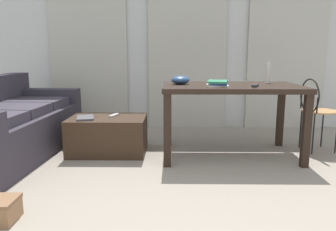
% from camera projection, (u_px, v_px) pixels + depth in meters
% --- Properties ---
extents(ground_plane, '(7.65, 7.65, 0.00)m').
position_uv_depth(ground_plane, '(195.00, 172.00, 3.01)').
color(ground_plane, gray).
extents(wall_back, '(5.57, 0.10, 2.53)m').
position_uv_depth(wall_back, '(187.00, 41.00, 4.73)').
color(wall_back, silver).
rests_on(wall_back, ground).
extents(curtains, '(3.96, 0.03, 2.08)m').
position_uv_depth(curtains, '(187.00, 56.00, 4.69)').
color(curtains, beige).
rests_on(curtains, ground).
extents(couch, '(1.00, 2.01, 0.83)m').
position_uv_depth(couch, '(5.00, 126.00, 3.46)').
color(couch, '#38333D').
rests_on(couch, ground).
extents(coffee_table, '(0.82, 0.57, 0.40)m').
position_uv_depth(coffee_table, '(108.00, 135.00, 3.59)').
color(coffee_table, '#382619').
rests_on(coffee_table, ground).
extents(craft_table, '(1.42, 0.86, 0.76)m').
position_uv_depth(craft_table, '(231.00, 94.00, 3.42)').
color(craft_table, black).
rests_on(craft_table, ground).
extents(wire_chair, '(0.38, 0.40, 0.81)m').
position_uv_depth(wire_chair, '(315.00, 106.00, 3.60)').
color(wire_chair, '#B7844C').
rests_on(wire_chair, ground).
extents(bottle_near, '(0.06, 0.06, 0.24)m').
position_uv_depth(bottle_near, '(268.00, 74.00, 3.58)').
color(bottle_near, beige).
rests_on(bottle_near, craft_table).
extents(bowl, '(0.20, 0.20, 0.09)m').
position_uv_depth(bowl, '(180.00, 80.00, 3.47)').
color(bowl, '#2D4C7A').
rests_on(bowl, craft_table).
extents(book_stack, '(0.24, 0.32, 0.06)m').
position_uv_depth(book_stack, '(218.00, 83.00, 3.24)').
color(book_stack, silver).
rests_on(book_stack, craft_table).
extents(tv_remote_on_table, '(0.10, 0.17, 0.02)m').
position_uv_depth(tv_remote_on_table, '(255.00, 86.00, 3.19)').
color(tv_remote_on_table, '#232326').
rests_on(tv_remote_on_table, craft_table).
extents(scissors, '(0.09, 0.11, 0.00)m').
position_uv_depth(scissors, '(225.00, 83.00, 3.61)').
color(scissors, '#9EA0A5').
rests_on(scissors, craft_table).
extents(tv_remote_primary, '(0.10, 0.19, 0.02)m').
position_uv_depth(tv_remote_primary, '(114.00, 115.00, 3.61)').
color(tv_remote_primary, '#B7B7B2').
rests_on(tv_remote_primary, coffee_table).
extents(magazine, '(0.23, 0.30, 0.02)m').
position_uv_depth(magazine, '(85.00, 118.00, 3.48)').
color(magazine, '#4C4C51').
rests_on(magazine, coffee_table).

